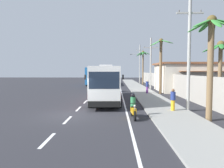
{
  "coord_description": "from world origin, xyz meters",
  "views": [
    {
      "loc": [
        3.0,
        -13.82,
        3.04
      ],
      "look_at": [
        2.59,
        7.03,
        1.7
      ],
      "focal_mm": 32.94,
      "sensor_mm": 36.0,
      "label": 1
    }
  ],
  "objects_px": {
    "utility_pole_mid": "(151,63)",
    "palm_second": "(143,61)",
    "pedestrian_midwalk": "(147,86)",
    "roadside_building": "(199,77)",
    "utility_pole_far": "(139,63)",
    "palm_third": "(161,58)",
    "coach_bus_foreground": "(106,82)",
    "motorcycle_trailing": "(119,87)",
    "palm_fourth": "(211,50)",
    "utility_pole_nearest": "(189,49)",
    "coach_bus_far_lane": "(95,75)",
    "palm_nearest": "(220,59)",
    "motorcycle_beside_bus": "(133,108)",
    "pedestrian_near_kerb": "(173,99)"
  },
  "relations": [
    {
      "from": "pedestrian_midwalk",
      "to": "utility_pole_far",
      "type": "xyz_separation_m",
      "value": [
        1.66,
        23.76,
        3.95
      ]
    },
    {
      "from": "palm_nearest",
      "to": "palm_fourth",
      "type": "height_order",
      "value": "palm_fourth"
    },
    {
      "from": "utility_pole_mid",
      "to": "palm_third",
      "type": "bearing_deg",
      "value": -86.06
    },
    {
      "from": "utility_pole_nearest",
      "to": "utility_pole_mid",
      "type": "relative_size",
      "value": 1.09
    },
    {
      "from": "utility_pole_mid",
      "to": "utility_pole_far",
      "type": "xyz_separation_m",
      "value": [
        0.2,
        17.55,
        0.67
      ]
    },
    {
      "from": "pedestrian_midwalk",
      "to": "roadside_building",
      "type": "height_order",
      "value": "roadside_building"
    },
    {
      "from": "coach_bus_foreground",
      "to": "coach_bus_far_lane",
      "type": "relative_size",
      "value": 1.0
    },
    {
      "from": "motorcycle_trailing",
      "to": "utility_pole_nearest",
      "type": "xyz_separation_m",
      "value": [
        4.99,
        -14.53,
        4.0
      ]
    },
    {
      "from": "palm_second",
      "to": "coach_bus_far_lane",
      "type": "bearing_deg",
      "value": -172.41
    },
    {
      "from": "utility_pole_far",
      "to": "utility_pole_mid",
      "type": "bearing_deg",
      "value": -90.66
    },
    {
      "from": "pedestrian_midwalk",
      "to": "roadside_building",
      "type": "distance_m",
      "value": 9.3
    },
    {
      "from": "utility_pole_nearest",
      "to": "palm_third",
      "type": "distance_m",
      "value": 11.95
    },
    {
      "from": "utility_pole_far",
      "to": "palm_third",
      "type": "bearing_deg",
      "value": -89.54
    },
    {
      "from": "coach_bus_far_lane",
      "to": "palm_third",
      "type": "distance_m",
      "value": 20.27
    },
    {
      "from": "coach_bus_foreground",
      "to": "motorcycle_trailing",
      "type": "xyz_separation_m",
      "value": [
        1.45,
        9.01,
        -1.27
      ]
    },
    {
      "from": "pedestrian_near_kerb",
      "to": "pedestrian_midwalk",
      "type": "distance_m",
      "value": 11.72
    },
    {
      "from": "utility_pole_mid",
      "to": "palm_second",
      "type": "relative_size",
      "value": 1.1
    },
    {
      "from": "coach_bus_foreground",
      "to": "motorcycle_trailing",
      "type": "bearing_deg",
      "value": 80.85
    },
    {
      "from": "motorcycle_beside_bus",
      "to": "pedestrian_midwalk",
      "type": "bearing_deg",
      "value": 77.77
    },
    {
      "from": "utility_pole_nearest",
      "to": "motorcycle_trailing",
      "type": "bearing_deg",
      "value": 108.94
    },
    {
      "from": "utility_pole_far",
      "to": "pedestrian_midwalk",
      "type": "bearing_deg",
      "value": -93.99
    },
    {
      "from": "coach_bus_far_lane",
      "to": "utility_pole_nearest",
      "type": "height_order",
      "value": "utility_pole_nearest"
    },
    {
      "from": "coach_bus_far_lane",
      "to": "coach_bus_foreground",
      "type": "bearing_deg",
      "value": -81.35
    },
    {
      "from": "utility_pole_far",
      "to": "palm_third",
      "type": "xyz_separation_m",
      "value": [
        0.18,
        -23.16,
        -0.25
      ]
    },
    {
      "from": "pedestrian_midwalk",
      "to": "utility_pole_far",
      "type": "height_order",
      "value": "utility_pole_far"
    },
    {
      "from": "coach_bus_foreground",
      "to": "utility_pole_far",
      "type": "xyz_separation_m",
      "value": [
        6.77,
        29.57,
        3.07
      ]
    },
    {
      "from": "pedestrian_near_kerb",
      "to": "palm_third",
      "type": "height_order",
      "value": "palm_third"
    },
    {
      "from": "coach_bus_far_lane",
      "to": "pedestrian_near_kerb",
      "type": "xyz_separation_m",
      "value": [
        8.8,
        -29.43,
        -1.09
      ]
    },
    {
      "from": "coach_bus_far_lane",
      "to": "roadside_building",
      "type": "height_order",
      "value": "roadside_building"
    },
    {
      "from": "utility_pole_nearest",
      "to": "palm_nearest",
      "type": "distance_m",
      "value": 2.8
    },
    {
      "from": "pedestrian_near_kerb",
      "to": "utility_pole_mid",
      "type": "distance_m",
      "value": 18.29
    },
    {
      "from": "pedestrian_midwalk",
      "to": "utility_pole_nearest",
      "type": "height_order",
      "value": "utility_pole_nearest"
    },
    {
      "from": "roadside_building",
      "to": "palm_third",
      "type": "bearing_deg",
      "value": -152.42
    },
    {
      "from": "palm_fourth",
      "to": "roadside_building",
      "type": "relative_size",
      "value": 0.5
    },
    {
      "from": "palm_nearest",
      "to": "palm_fourth",
      "type": "xyz_separation_m",
      "value": [
        -2.38,
        -3.6,
        0.37
      ]
    },
    {
      "from": "palm_second",
      "to": "roadside_building",
      "type": "distance_m",
      "value": 16.74
    },
    {
      "from": "coach_bus_far_lane",
      "to": "palm_second",
      "type": "xyz_separation_m",
      "value": [
        10.62,
        1.41,
        3.23
      ]
    },
    {
      "from": "pedestrian_midwalk",
      "to": "palm_fourth",
      "type": "relative_size",
      "value": 0.27
    },
    {
      "from": "utility_pole_nearest",
      "to": "roadside_building",
      "type": "distance_m",
      "value": 17.04
    },
    {
      "from": "palm_nearest",
      "to": "palm_fourth",
      "type": "relative_size",
      "value": 0.85
    },
    {
      "from": "pedestrian_near_kerb",
      "to": "pedestrian_midwalk",
      "type": "height_order",
      "value": "pedestrian_midwalk"
    },
    {
      "from": "coach_bus_foreground",
      "to": "palm_third",
      "type": "bearing_deg",
      "value": 42.71
    },
    {
      "from": "motorcycle_trailing",
      "to": "palm_fourth",
      "type": "height_order",
      "value": "palm_fourth"
    },
    {
      "from": "motorcycle_beside_bus",
      "to": "pedestrian_midwalk",
      "type": "distance_m",
      "value": 13.96
    },
    {
      "from": "pedestrian_midwalk",
      "to": "utility_pole_nearest",
      "type": "bearing_deg",
      "value": 175.69
    },
    {
      "from": "coach_bus_foreground",
      "to": "palm_fourth",
      "type": "bearing_deg",
      "value": -51.68
    },
    {
      "from": "utility_pole_nearest",
      "to": "pedestrian_midwalk",
      "type": "bearing_deg",
      "value": 96.67
    },
    {
      "from": "motorcycle_trailing",
      "to": "motorcycle_beside_bus",
      "type": "bearing_deg",
      "value": -87.6
    },
    {
      "from": "coach_bus_foreground",
      "to": "coach_bus_far_lane",
      "type": "height_order",
      "value": "coach_bus_far_lane"
    },
    {
      "from": "palm_fourth",
      "to": "utility_pole_nearest",
      "type": "bearing_deg",
      "value": 94.91
    }
  ]
}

